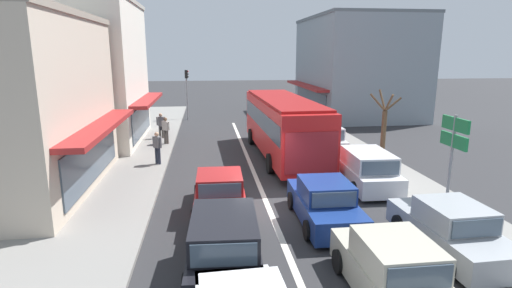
{
  "coord_description": "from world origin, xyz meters",
  "views": [
    {
      "loc": [
        -2.2,
        -14.07,
        5.56
      ],
      "look_at": [
        0.21,
        4.9,
        1.2
      ],
      "focal_mm": 28.0,
      "sensor_mm": 36.0,
      "label": 1
    }
  ],
  "objects_px": {
    "parked_hatchback_kerb_third": "(326,140)",
    "pedestrian_browsing_midblock": "(161,124)",
    "parked_sedan_kerb_front": "(450,230)",
    "traffic_light_downstreet": "(187,86)",
    "street_tree_right": "(383,132)",
    "pedestrian_far_walker": "(157,146)",
    "parked_sedan_kerb_rear": "(303,123)",
    "parked_wagon_kerb_second": "(366,169)",
    "wagon_queue_gap_filler": "(224,243)",
    "sedan_queue_far_back": "(220,195)",
    "sedan_behind_bus_mid": "(324,203)",
    "city_bus": "(283,123)",
    "directional_road_sign": "(453,142)",
    "hatchback_adjacent_lane_trail": "(391,270)",
    "pedestrian_with_handbag_near": "(166,129)"
  },
  "relations": [
    {
      "from": "wagon_queue_gap_filler",
      "to": "parked_sedan_kerb_front",
      "type": "height_order",
      "value": "wagon_queue_gap_filler"
    },
    {
      "from": "parked_wagon_kerb_second",
      "to": "street_tree_right",
      "type": "bearing_deg",
      "value": 53.99
    },
    {
      "from": "sedan_behind_bus_mid",
      "to": "parked_wagon_kerb_second",
      "type": "xyz_separation_m",
      "value": [
        2.83,
        3.42,
        0.08
      ]
    },
    {
      "from": "parked_sedan_kerb_rear",
      "to": "traffic_light_downstreet",
      "type": "relative_size",
      "value": 1.01
    },
    {
      "from": "directional_road_sign",
      "to": "street_tree_right",
      "type": "xyz_separation_m",
      "value": [
        0.54,
        6.35,
        -0.9
      ]
    },
    {
      "from": "city_bus",
      "to": "traffic_light_downstreet",
      "type": "distance_m",
      "value": 14.42
    },
    {
      "from": "city_bus",
      "to": "directional_road_sign",
      "type": "relative_size",
      "value": 3.03
    },
    {
      "from": "parked_hatchback_kerb_third",
      "to": "pedestrian_with_handbag_near",
      "type": "relative_size",
      "value": 2.3
    },
    {
      "from": "wagon_queue_gap_filler",
      "to": "parked_hatchback_kerb_third",
      "type": "relative_size",
      "value": 1.22
    },
    {
      "from": "city_bus",
      "to": "directional_road_sign",
      "type": "height_order",
      "value": "directional_road_sign"
    },
    {
      "from": "parked_wagon_kerb_second",
      "to": "parked_hatchback_kerb_third",
      "type": "height_order",
      "value": "parked_wagon_kerb_second"
    },
    {
      "from": "traffic_light_downstreet",
      "to": "parked_sedan_kerb_rear",
      "type": "bearing_deg",
      "value": -37.37
    },
    {
      "from": "sedan_queue_far_back",
      "to": "directional_road_sign",
      "type": "bearing_deg",
      "value": -11.26
    },
    {
      "from": "city_bus",
      "to": "wagon_queue_gap_filler",
      "type": "xyz_separation_m",
      "value": [
        -3.73,
        -11.34,
        -1.14
      ]
    },
    {
      "from": "hatchback_adjacent_lane_trail",
      "to": "directional_road_sign",
      "type": "bearing_deg",
      "value": 45.84
    },
    {
      "from": "parked_sedan_kerb_rear",
      "to": "pedestrian_browsing_midblock",
      "type": "height_order",
      "value": "pedestrian_browsing_midblock"
    },
    {
      "from": "hatchback_adjacent_lane_trail",
      "to": "street_tree_right",
      "type": "bearing_deg",
      "value": 66.64
    },
    {
      "from": "wagon_queue_gap_filler",
      "to": "pedestrian_far_walker",
      "type": "distance_m",
      "value": 10.57
    },
    {
      "from": "parked_hatchback_kerb_third",
      "to": "traffic_light_downstreet",
      "type": "distance_m",
      "value": 15.17
    },
    {
      "from": "parked_hatchback_kerb_third",
      "to": "pedestrian_browsing_midblock",
      "type": "relative_size",
      "value": 2.3
    },
    {
      "from": "city_bus",
      "to": "parked_sedan_kerb_rear",
      "type": "xyz_separation_m",
      "value": [
        2.82,
        6.77,
        -1.22
      ]
    },
    {
      "from": "parked_sedan_kerb_front",
      "to": "parked_hatchback_kerb_third",
      "type": "height_order",
      "value": "parked_hatchback_kerb_third"
    },
    {
      "from": "sedan_behind_bus_mid",
      "to": "city_bus",
      "type": "bearing_deg",
      "value": 88.27
    },
    {
      "from": "wagon_queue_gap_filler",
      "to": "sedan_queue_far_back",
      "type": "bearing_deg",
      "value": 89.59
    },
    {
      "from": "sedan_queue_far_back",
      "to": "traffic_light_downstreet",
      "type": "distance_m",
      "value": 20.91
    },
    {
      "from": "hatchback_adjacent_lane_trail",
      "to": "pedestrian_browsing_midblock",
      "type": "relative_size",
      "value": 2.27
    },
    {
      "from": "sedan_behind_bus_mid",
      "to": "street_tree_right",
      "type": "xyz_separation_m",
      "value": [
        4.77,
        6.09,
        1.15
      ]
    },
    {
      "from": "pedestrian_with_handbag_near",
      "to": "pedestrian_browsing_midblock",
      "type": "height_order",
      "value": "same"
    },
    {
      "from": "hatchback_adjacent_lane_trail",
      "to": "parked_sedan_kerb_rear",
      "type": "relative_size",
      "value": 0.87
    },
    {
      "from": "traffic_light_downstreet",
      "to": "sedan_queue_far_back",
      "type": "bearing_deg",
      "value": -84.66
    },
    {
      "from": "pedestrian_with_handbag_near",
      "to": "sedan_queue_far_back",
      "type": "bearing_deg",
      "value": -75.32
    },
    {
      "from": "hatchback_adjacent_lane_trail",
      "to": "pedestrian_browsing_midblock",
      "type": "bearing_deg",
      "value": 111.01
    },
    {
      "from": "street_tree_right",
      "to": "pedestrian_far_walker",
      "type": "distance_m",
      "value": 11.19
    },
    {
      "from": "parked_wagon_kerb_second",
      "to": "directional_road_sign",
      "type": "distance_m",
      "value": 4.39
    },
    {
      "from": "traffic_light_downstreet",
      "to": "street_tree_right",
      "type": "bearing_deg",
      "value": -57.42
    },
    {
      "from": "sedan_queue_far_back",
      "to": "directional_road_sign",
      "type": "relative_size",
      "value": 1.18
    },
    {
      "from": "parked_sedan_kerb_rear",
      "to": "street_tree_right",
      "type": "relative_size",
      "value": 1.11
    },
    {
      "from": "pedestrian_far_walker",
      "to": "traffic_light_downstreet",
      "type": "bearing_deg",
      "value": 86.36
    },
    {
      "from": "city_bus",
      "to": "hatchback_adjacent_lane_trail",
      "type": "bearing_deg",
      "value": -89.99
    },
    {
      "from": "sedan_behind_bus_mid",
      "to": "street_tree_right",
      "type": "distance_m",
      "value": 7.82
    },
    {
      "from": "sedan_queue_far_back",
      "to": "parked_sedan_kerb_rear",
      "type": "bearing_deg",
      "value": 65.38
    },
    {
      "from": "pedestrian_browsing_midblock",
      "to": "pedestrian_far_walker",
      "type": "distance_m",
      "value": 6.4
    },
    {
      "from": "sedan_behind_bus_mid",
      "to": "parked_sedan_kerb_front",
      "type": "bearing_deg",
      "value": -39.66
    },
    {
      "from": "sedan_queue_far_back",
      "to": "street_tree_right",
      "type": "distance_m",
      "value": 9.59
    },
    {
      "from": "pedestrian_far_walker",
      "to": "pedestrian_browsing_midblock",
      "type": "bearing_deg",
      "value": 94.22
    },
    {
      "from": "sedan_behind_bus_mid",
      "to": "pedestrian_with_handbag_near",
      "type": "bearing_deg",
      "value": 117.3
    },
    {
      "from": "parked_wagon_kerb_second",
      "to": "parked_hatchback_kerb_third",
      "type": "bearing_deg",
      "value": 89.06
    },
    {
      "from": "parked_hatchback_kerb_third",
      "to": "street_tree_right",
      "type": "bearing_deg",
      "value": -61.36
    },
    {
      "from": "wagon_queue_gap_filler",
      "to": "sedan_behind_bus_mid",
      "type": "bearing_deg",
      "value": 36.76
    },
    {
      "from": "parked_sedan_kerb_front",
      "to": "traffic_light_downstreet",
      "type": "distance_m",
      "value": 25.9
    }
  ]
}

